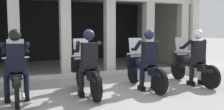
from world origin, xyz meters
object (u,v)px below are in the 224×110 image
at_px(police_officer_far_left, 16,59).
at_px(motorcycle_far_right, 190,66).
at_px(police_officer_center_left, 89,57).
at_px(police_officer_far_right, 197,52).
at_px(motorcycle_center_right, 143,69).
at_px(police_officer_center_right, 149,54).
at_px(motorcycle_center_left, 86,73).
at_px(motorcycle_far_left, 16,76).

relative_size(police_officer_far_left, motorcycle_far_right, 0.78).
xyz_separation_m(police_officer_center_left, police_officer_far_right, (3.22, 0.02, 0.00)).
distance_m(police_officer_center_left, police_officer_far_right, 3.22).
xyz_separation_m(police_officer_far_left, motorcycle_far_right, (4.83, 0.15, -0.44)).
xyz_separation_m(motorcycle_center_right, police_officer_center_right, (-0.00, -0.28, 0.44)).
distance_m(police_officer_center_right, police_officer_far_right, 1.61).
bearing_deg(motorcycle_center_left, motorcycle_far_right, 11.33).
relative_size(police_officer_center_left, police_officer_far_right, 1.00).
xyz_separation_m(motorcycle_far_left, police_officer_center_right, (3.22, -0.44, 0.44)).
xyz_separation_m(motorcycle_far_left, motorcycle_center_left, (1.61, -0.15, 0.00)).
distance_m(motorcycle_center_left, motorcycle_center_right, 1.61).
height_order(police_officer_far_left, police_officer_center_left, same).
bearing_deg(motorcycle_far_right, motorcycle_center_right, -171.46).
bearing_deg(motorcycle_center_right, police_officer_center_left, -161.15).
bearing_deg(motorcycle_center_right, motorcycle_far_left, -173.70).
bearing_deg(motorcycle_far_left, motorcycle_center_right, 14.40).
relative_size(motorcycle_center_right, motorcycle_far_right, 1.00).
height_order(motorcycle_far_left, motorcycle_center_right, same).
relative_size(police_officer_center_right, police_officer_far_right, 1.00).
distance_m(motorcycle_far_left, police_officer_center_left, 1.72).
bearing_deg(police_officer_center_right, police_officer_far_right, 10.01).
bearing_deg(police_officer_far_left, police_officer_center_right, 14.40).
distance_m(police_officer_far_left, motorcycle_center_left, 1.67).
bearing_deg(motorcycle_center_left, police_officer_far_right, 6.29).
xyz_separation_m(motorcycle_far_right, police_officer_far_right, (-0.00, -0.28, 0.44)).
bearing_deg(motorcycle_far_right, motorcycle_far_left, -173.93).
relative_size(motorcycle_center_right, police_officer_far_right, 1.29).
bearing_deg(motorcycle_far_left, police_officer_far_left, -73.04).
distance_m(police_officer_far_left, motorcycle_center_right, 3.25).
bearing_deg(motorcycle_center_left, police_officer_center_left, -79.25).
relative_size(motorcycle_far_left, police_officer_far_right, 1.29).
bearing_deg(motorcycle_center_left, motorcycle_center_right, 10.75).
xyz_separation_m(motorcycle_far_left, motorcycle_far_right, (4.83, -0.13, 0.00)).
relative_size(motorcycle_center_left, police_officer_center_left, 1.29).
bearing_deg(police_officer_center_left, motorcycle_center_right, 20.75).
xyz_separation_m(police_officer_far_left, motorcycle_center_left, (1.61, 0.13, -0.44)).
xyz_separation_m(police_officer_center_left, police_officer_center_right, (1.61, -0.01, 0.00)).
xyz_separation_m(motorcycle_center_left, motorcycle_center_right, (1.61, -0.01, 0.00)).
distance_m(police_officer_center_right, motorcycle_far_right, 1.70).
relative_size(police_officer_center_right, motorcycle_far_right, 0.78).
xyz_separation_m(motorcycle_far_left, motorcycle_center_right, (3.22, -0.16, 0.00)).
xyz_separation_m(motorcycle_far_left, police_officer_center_left, (1.61, -0.43, 0.44)).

